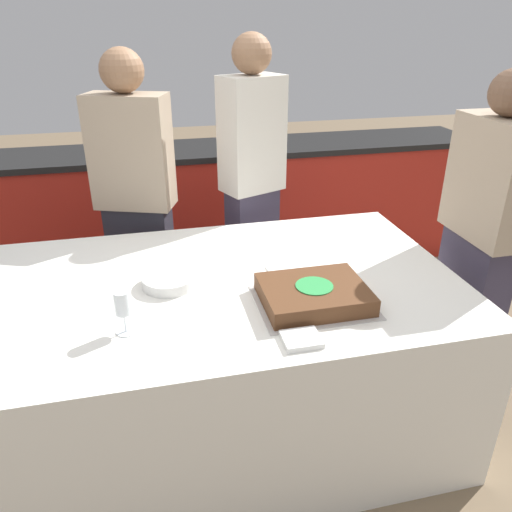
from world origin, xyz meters
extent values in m
plane|color=#7A664C|center=(0.00, 0.00, 0.00)|extent=(14.00, 14.00, 0.00)
cube|color=#A82319|center=(0.00, 1.67, 0.44)|extent=(4.40, 0.55, 0.88)
cube|color=black|center=(0.00, 1.67, 0.90)|extent=(4.40, 0.58, 0.04)
cube|color=white|center=(0.00, 0.00, 0.38)|extent=(2.00, 1.19, 0.77)
cube|color=#B7B2AD|center=(0.34, -0.25, 0.77)|extent=(0.43, 0.35, 0.00)
cube|color=#56331C|center=(0.34, -0.25, 0.80)|extent=(0.39, 0.31, 0.07)
cylinder|color=green|center=(0.34, -0.25, 0.84)|extent=(0.14, 0.14, 0.00)
cylinder|color=white|center=(-0.19, 0.02, 0.79)|extent=(0.22, 0.22, 0.04)
cylinder|color=white|center=(-0.36, -0.29, 0.77)|extent=(0.07, 0.07, 0.00)
cylinder|color=white|center=(-0.36, -0.29, 0.81)|extent=(0.01, 0.01, 0.07)
cylinder|color=white|center=(-0.36, -0.29, 0.89)|extent=(0.06, 0.06, 0.09)
cylinder|color=white|center=(0.32, 0.06, 0.77)|extent=(0.19, 0.19, 0.00)
cube|color=white|center=(0.21, -0.48, 0.78)|extent=(0.13, 0.11, 0.02)
cube|color=#383347|center=(0.34, 0.81, 0.44)|extent=(0.31, 0.25, 0.88)
cube|color=silver|center=(0.34, 0.81, 1.18)|extent=(0.37, 0.31, 0.60)
sphere|color=#936B4C|center=(0.34, 0.81, 1.58)|extent=(0.20, 0.20, 0.20)
cube|color=#383347|center=(1.22, 0.00, 0.43)|extent=(0.16, 0.36, 0.85)
cube|color=tan|center=(1.22, 0.00, 1.12)|extent=(0.20, 0.42, 0.53)
cube|color=#282833|center=(-0.30, 0.81, 0.42)|extent=(0.37, 0.27, 0.83)
cube|color=tan|center=(-0.30, 0.81, 1.12)|extent=(0.44, 0.33, 0.58)
sphere|color=#936B4C|center=(-0.30, 0.81, 1.52)|extent=(0.21, 0.21, 0.21)
camera|label=1|loc=(-0.25, -1.79, 1.76)|focal=35.00mm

